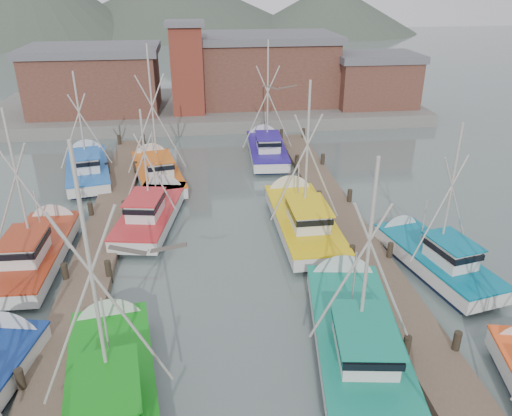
{
  "coord_description": "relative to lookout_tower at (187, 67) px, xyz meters",
  "views": [
    {
      "loc": [
        -1.52,
        -16.05,
        13.48
      ],
      "look_at": [
        1.38,
        7.06,
        2.6
      ],
      "focal_mm": 35.0,
      "sensor_mm": 36.0,
      "label": 1
    }
  ],
  "objects": [
    {
      "name": "ground",
      "position": [
        2.0,
        -33.0,
        -5.55
      ],
      "size": [
        260.0,
        260.0,
        0.0
      ],
      "primitive_type": "plane",
      "color": "#546462",
      "rests_on": "ground"
    },
    {
      "name": "dock_left",
      "position": [
        -5.0,
        -28.96,
        -5.34
      ],
      "size": [
        2.3,
        46.0,
        1.5
      ],
      "color": "#4D3B30",
      "rests_on": "ground"
    },
    {
      "name": "dock_right",
      "position": [
        9.0,
        -28.96,
        -5.34
      ],
      "size": [
        2.3,
        46.0,
        1.5
      ],
      "color": "#4D3B30",
      "rests_on": "ground"
    },
    {
      "name": "quay",
      "position": [
        2.0,
        4.0,
        -4.95
      ],
      "size": [
        44.0,
        16.0,
        1.2
      ],
      "primitive_type": "cube",
      "color": "slate",
      "rests_on": "ground"
    },
    {
      "name": "shed_left",
      "position": [
        -9.0,
        2.0,
        -1.21
      ],
      "size": [
        12.72,
        8.48,
        6.2
      ],
      "color": "brown",
      "rests_on": "quay"
    },
    {
      "name": "shed_center",
      "position": [
        8.0,
        4.0,
        -0.86
      ],
      "size": [
        14.84,
        9.54,
        6.9
      ],
      "color": "brown",
      "rests_on": "quay"
    },
    {
      "name": "shed_right",
      "position": [
        19.0,
        1.0,
        -1.71
      ],
      "size": [
        8.48,
        6.36,
        5.2
      ],
      "color": "brown",
      "rests_on": "quay"
    },
    {
      "name": "lookout_tower",
      "position": [
        0.0,
        0.0,
        0.0
      ],
      "size": [
        3.6,
        3.6,
        8.5
      ],
      "color": "maroon",
      "rests_on": "quay"
    },
    {
      "name": "distant_hills",
      "position": [
        -10.76,
        89.59,
        -5.55
      ],
      "size": [
        175.0,
        140.0,
        42.0
      ],
      "color": "#40493D",
      "rests_on": "ground"
    },
    {
      "name": "boat_4",
      "position": [
        -2.86,
        -35.47,
        -4.86
      ],
      "size": [
        4.2,
        9.71,
        10.47
      ],
      "rotation": [
        0.0,
        0.0,
        0.14
      ],
      "color": "#101B38",
      "rests_on": "ground"
    },
    {
      "name": "boat_5",
      "position": [
        6.33,
        -33.83,
        -4.87
      ],
      "size": [
        4.56,
        10.49,
        9.21
      ],
      "rotation": [
        0.0,
        0.0,
        -0.14
      ],
      "color": "#101B38",
      "rests_on": "ground"
    },
    {
      "name": "boat_8",
      "position": [
        -2.28,
        -21.47,
        -4.87
      ],
      "size": [
        4.21,
        9.1,
        7.72
      ],
      "rotation": [
        0.0,
        0.0,
        -0.18
      ],
      "color": "#101B38",
      "rests_on": "ground"
    },
    {
      "name": "boat_9",
      "position": [
        6.33,
        -23.52,
        -4.87
      ],
      "size": [
        3.91,
        9.84,
        9.63
      ],
      "rotation": [
        0.0,
        0.0,
        0.01
      ],
      "color": "#101B38",
      "rests_on": "ground"
    },
    {
      "name": "boat_10",
      "position": [
        -7.88,
        -25.49,
        -4.87
      ],
      "size": [
        3.68,
        8.95,
        8.95
      ],
      "rotation": [
        0.0,
        0.0,
        -0.03
      ],
      "color": "#101B38",
      "rests_on": "ground"
    },
    {
      "name": "boat_11",
      "position": [
        11.87,
        -28.63,
        -4.87
      ],
      "size": [
        4.05,
        8.35,
        8.32
      ],
      "rotation": [
        0.0,
        0.0,
        0.21
      ],
      "color": "#101B38",
      "rests_on": "ground"
    },
    {
      "name": "boat_12",
      "position": [
        -2.44,
        -14.73,
        -4.86
      ],
      "size": [
        4.39,
        9.28,
        10.35
      ],
      "rotation": [
        0.0,
        0.0,
        0.2
      ],
      "color": "#101B38",
      "rests_on": "ground"
    },
    {
      "name": "boat_13",
      "position": [
        6.15,
        -10.59,
        -4.87
      ],
      "size": [
        3.95,
        9.02,
        9.98
      ],
      "rotation": [
        0.0,
        0.0,
        -0.05
      ],
      "color": "#101B38",
      "rests_on": "ground"
    },
    {
      "name": "boat_14",
      "position": [
        -7.54,
        -13.27,
        -4.87
      ],
      "size": [
        4.45,
        9.46,
        8.5
      ],
      "rotation": [
        0.0,
        0.0,
        0.19
      ],
      "color": "#101B38",
      "rests_on": "ground"
    },
    {
      "name": "gull_near",
      "position": [
        -0.57,
        -40.23,
        2.97
      ],
      "size": [
        1.55,
        0.63,
        0.24
      ],
      "rotation": [
        0.0,
        0.0,
        -0.12
      ],
      "color": "gray",
      "rests_on": "ground"
    },
    {
      "name": "gull_far",
      "position": [
        4.23,
        -27.41,
        3.48
      ],
      "size": [
        1.55,
        0.65,
        0.24
      ],
      "rotation": [
        0.0,
        0.0,
        -0.23
      ],
      "color": "gray",
      "rests_on": "ground"
    }
  ]
}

